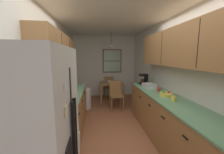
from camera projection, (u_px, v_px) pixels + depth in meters
ground_plane at (112, 124)px, 3.47m from camera, size 12.00×12.00×0.00m
wall_left at (53, 75)px, 3.12m from camera, size 0.10×9.00×2.55m
wall_right at (165, 73)px, 3.44m from camera, size 0.10×9.00×2.55m
wall_back at (105, 66)px, 5.88m from camera, size 4.40×0.10×2.55m
ceiling_slab at (112, 16)px, 3.08m from camera, size 4.40×9.00×0.08m
stove_range at (49, 153)px, 1.74m from camera, size 0.66×0.61×1.10m
microwave_over_range at (32, 60)px, 1.55m from camera, size 0.39×0.62×0.35m
counter_left at (69, 112)px, 3.08m from camera, size 0.64×2.11×0.90m
upper_cabinets_left at (58, 50)px, 2.81m from camera, size 0.33×2.19×0.63m
counter_right at (170, 122)px, 2.60m from camera, size 0.64×3.45×0.90m
upper_cabinets_right at (185, 47)px, 2.36m from camera, size 0.33×3.13×0.71m
dining_table at (111, 86)px, 4.98m from camera, size 0.82×0.78×0.75m
dining_chair_near at (116, 94)px, 4.42m from camera, size 0.42×0.42×0.90m
dining_chair_far at (109, 86)px, 5.59m from camera, size 0.42×0.42×0.90m
pendant_light at (111, 46)px, 4.77m from camera, size 0.25×0.25×0.56m
back_window at (112, 61)px, 5.81m from camera, size 0.79×0.05×0.97m
trash_bin at (86, 99)px, 4.45m from camera, size 0.30×0.30×0.67m
storage_canister at (57, 102)px, 2.13m from camera, size 0.12×0.12×0.16m
dish_towel at (79, 142)px, 1.93m from camera, size 0.02×0.16×0.24m
coffee_maker at (144, 79)px, 3.98m from camera, size 0.22×0.18×0.29m
mug_by_coffeemaker at (159, 89)px, 3.12m from camera, size 0.11×0.08×0.10m
mug_spare at (174, 99)px, 2.43m from camera, size 0.11×0.08×0.09m
fruit_bowl at (166, 94)px, 2.77m from camera, size 0.26×0.26×0.09m
dish_rack at (149, 86)px, 3.50m from camera, size 0.28×0.34×0.10m
table_serving_bowl at (110, 81)px, 5.00m from camera, size 0.18×0.18×0.06m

